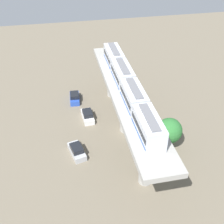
% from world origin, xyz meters
% --- Properties ---
extents(ground_plane, '(120.00, 120.00, 0.00)m').
position_xyz_m(ground_plane, '(0.00, 0.00, 0.00)').
color(ground_plane, '#706654').
extents(viaduct, '(5.20, 35.80, 7.84)m').
position_xyz_m(viaduct, '(0.00, 0.00, 6.12)').
color(viaduct, '#A8A59E').
rests_on(viaduct, ground).
extents(train, '(2.64, 27.45, 3.24)m').
position_xyz_m(train, '(0.00, 0.64, 9.38)').
color(train, silver).
rests_on(train, viaduct).
extents(parked_car_silver, '(2.72, 4.50, 1.76)m').
position_xyz_m(parked_car_silver, '(8.87, 4.30, 0.74)').
color(parked_car_silver, '#B2B5BA').
rests_on(parked_car_silver, ground).
extents(parked_car_blue, '(2.06, 4.30, 1.76)m').
position_xyz_m(parked_car_blue, '(7.74, -11.08, 0.74)').
color(parked_car_blue, '#284CB7').
rests_on(parked_car_blue, ground).
extents(parked_car_white, '(2.07, 4.31, 1.76)m').
position_xyz_m(parked_car_white, '(6.01, -4.51, 0.74)').
color(parked_car_white, white).
rests_on(parked_car_white, ground).
extents(tree_near_viaduct, '(4.00, 4.00, 5.54)m').
position_xyz_m(tree_near_viaduct, '(-5.56, 5.66, 3.53)').
color(tree_near_viaduct, brown).
rests_on(tree_near_viaduct, ground).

